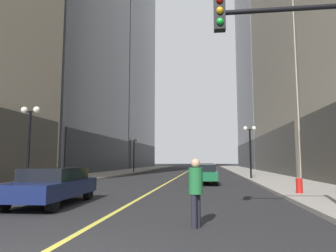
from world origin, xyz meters
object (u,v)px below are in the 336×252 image
pedestrian_in_green_parka (196,187)px  street_lamp_right_mid (250,140)px  fire_hydrant_right (299,187)px  car_navy (53,185)px  traffic_light_near_right (315,67)px  street_lamp_left_near (30,129)px  car_yellow (205,170)px  street_lamp_left_far (134,147)px  car_green (204,173)px

pedestrian_in_green_parka → street_lamp_right_mid: (3.84, 18.48, 2.31)m
fire_hydrant_right → car_navy: bearing=-158.6°
pedestrian_in_green_parka → traffic_light_near_right: (2.79, -0.26, 2.79)m
traffic_light_near_right → street_lamp_left_near: traffic_light_near_right is taller
car_yellow → fire_hydrant_right: bearing=-72.4°
street_lamp_left_near → street_lamp_right_mid: (12.80, 11.08, 0.00)m
car_navy → street_lamp_left_far: (-3.65, 27.45, 2.54)m
car_green → traffic_light_near_right: bearing=-78.9°
pedestrian_in_green_parka → fire_hydrant_right: pedestrian_in_green_parka is taller
pedestrian_in_green_parka → traffic_light_near_right: bearing=-5.3°
traffic_light_near_right → street_lamp_left_far: 33.02m
traffic_light_near_right → street_lamp_right_mid: (1.05, 18.74, -0.49)m
pedestrian_in_green_parka → street_lamp_left_far: size_ratio=0.37×
car_green → car_yellow: bearing=90.2°
car_green → street_lamp_left_near: street_lamp_left_near is taller
car_green → street_lamp_left_far: 19.38m
car_yellow → fire_hydrant_right: car_yellow is taller
car_yellow → car_navy: bearing=-107.1°
car_navy → car_yellow: (5.34, 17.35, 0.00)m
car_green → pedestrian_in_green_parka: bearing=-90.2°
car_navy → pedestrian_in_green_parka: pedestrian_in_green_parka is taller
car_green → car_yellow: 6.86m
street_lamp_left_near → fire_hydrant_right: size_ratio=5.54×
car_yellow → pedestrian_in_green_parka: (-0.03, -20.49, 0.23)m
car_yellow → street_lamp_right_mid: 5.00m
street_lamp_left_far → car_navy: bearing=-82.4°
street_lamp_left_near → street_lamp_right_mid: size_ratio=1.00×
car_navy → street_lamp_right_mid: size_ratio=1.01×
street_lamp_right_mid → fire_hydrant_right: 11.92m
pedestrian_in_green_parka → car_green: bearing=89.8°
street_lamp_right_mid → traffic_light_near_right: bearing=-93.2°
car_navy → street_lamp_right_mid: street_lamp_right_mid is taller
car_navy → fire_hydrant_right: size_ratio=5.60×
car_navy → street_lamp_left_near: bearing=130.6°
traffic_light_near_right → car_navy: bearing=157.2°
pedestrian_in_green_parka → fire_hydrant_right: bearing=57.9°
car_yellow → street_lamp_right_mid: (3.81, -2.02, 2.54)m
car_navy → traffic_light_near_right: 9.29m
car_navy → car_yellow: bearing=72.9°
car_green → street_lamp_left_far: size_ratio=1.02×
pedestrian_in_green_parka → car_navy: bearing=149.4°
car_yellow → street_lamp_left_far: (-8.99, 10.10, 2.54)m
car_yellow → pedestrian_in_green_parka: bearing=-90.1°
car_navy → car_green: size_ratio=1.00×
car_navy → car_green: (5.37, 10.49, -0.00)m
pedestrian_in_green_parka → street_lamp_left_far: 31.97m
traffic_light_near_right → car_yellow: bearing=97.6°
car_green → fire_hydrant_right: 7.97m
traffic_light_near_right → street_lamp_left_far: traffic_light_near_right is taller
street_lamp_right_mid → street_lamp_left_far: bearing=136.6°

